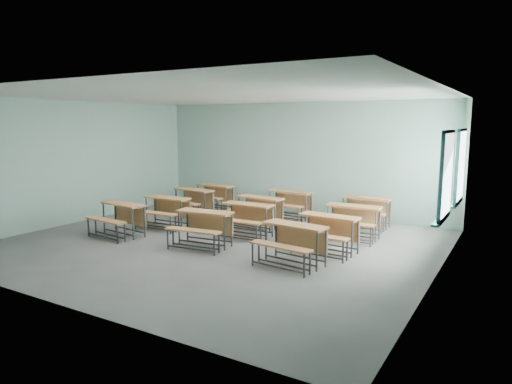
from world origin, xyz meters
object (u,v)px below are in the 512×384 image
at_px(desk_unit_r2c1, 258,207).
at_px(desk_unit_r0c1, 202,223).
at_px(desk_unit_r3c0, 213,193).
at_px(desk_unit_r3c2, 365,207).
at_px(desk_unit_r2c0, 191,198).
at_px(desk_unit_r0c0, 120,214).
at_px(desk_unit_r3c1, 288,200).
at_px(desk_unit_r1c1, 246,215).
at_px(desk_unit_r1c2, 327,228).
at_px(desk_unit_r1c0, 165,208).
at_px(desk_unit_r0c2, 292,238).
at_px(desk_unit_r2c2, 352,217).

bearing_deg(desk_unit_r2c1, desk_unit_r0c1, -86.76).
relative_size(desk_unit_r3c0, desk_unit_r3c2, 1.05).
bearing_deg(desk_unit_r2c1, desk_unit_r2c0, 179.24).
height_order(desk_unit_r0c1, desk_unit_r3c2, same).
bearing_deg(desk_unit_r0c0, desk_unit_r3c1, 63.30).
distance_m(desk_unit_r0c0, desk_unit_r3c2, 6.00).
height_order(desk_unit_r1c1, desk_unit_r1c2, same).
xyz_separation_m(desk_unit_r3c0, desk_unit_r3c2, (4.67, 0.07, 0.00)).
distance_m(desk_unit_r1c2, desk_unit_r3c2, 2.67).
height_order(desk_unit_r2c0, desk_unit_r3c1, same).
relative_size(desk_unit_r1c0, desk_unit_r3c1, 0.99).
distance_m(desk_unit_r0c2, desk_unit_r2c2, 2.44).
bearing_deg(desk_unit_r0c2, desk_unit_r3c0, 147.65).
relative_size(desk_unit_r1c2, desk_unit_r2c2, 1.02).
height_order(desk_unit_r1c1, desk_unit_r2c1, same).
bearing_deg(desk_unit_r0c2, desk_unit_r2c0, 156.69).
height_order(desk_unit_r0c2, desk_unit_r1c1, same).
bearing_deg(desk_unit_r3c1, desk_unit_r0c0, -121.34).
height_order(desk_unit_r0c0, desk_unit_r1c2, same).
bearing_deg(desk_unit_r3c1, desk_unit_r2c2, -26.87).
bearing_deg(desk_unit_r1c2, desk_unit_r0c0, -163.01).
bearing_deg(desk_unit_r3c2, desk_unit_r2c0, -166.30).
height_order(desk_unit_r0c2, desk_unit_r1c2, same).
relative_size(desk_unit_r1c0, desk_unit_r3c0, 0.98).
height_order(desk_unit_r0c2, desk_unit_r3c0, same).
relative_size(desk_unit_r2c2, desk_unit_r3c1, 0.99).
relative_size(desk_unit_r0c1, desk_unit_r3c0, 1.01).
bearing_deg(desk_unit_r0c2, desk_unit_r3c1, 124.60).
xyz_separation_m(desk_unit_r1c2, desk_unit_r3c0, (-4.72, 2.59, 0.00)).
relative_size(desk_unit_r0c1, desk_unit_r1c0, 1.04).
bearing_deg(desk_unit_r0c0, desk_unit_r2c0, 97.54).
bearing_deg(desk_unit_r2c1, desk_unit_r1c2, -23.68).
xyz_separation_m(desk_unit_r0c2, desk_unit_r2c0, (-4.45, 2.61, 0.00)).
relative_size(desk_unit_r0c2, desk_unit_r3c0, 1.03).
relative_size(desk_unit_r0c1, desk_unit_r3c2, 1.06).
xyz_separation_m(desk_unit_r2c0, desk_unit_r3c1, (2.53, 1.07, 0.00)).
distance_m(desk_unit_r0c1, desk_unit_r2c2, 3.38).
height_order(desk_unit_r0c1, desk_unit_r2c0, same).
distance_m(desk_unit_r0c2, desk_unit_r2c1, 3.19).
bearing_deg(desk_unit_r0c2, desk_unit_r3c2, 93.90).
height_order(desk_unit_r3c1, desk_unit_r3c2, same).
bearing_deg(desk_unit_r2c0, desk_unit_r0c1, -41.40).
relative_size(desk_unit_r1c2, desk_unit_r3c0, 0.99).
relative_size(desk_unit_r0c2, desk_unit_r2c2, 1.05).
bearing_deg(desk_unit_r0c0, desk_unit_r1c0, 82.75).
bearing_deg(desk_unit_r2c1, desk_unit_r3c2, 35.22).
xyz_separation_m(desk_unit_r2c0, desk_unit_r2c1, (2.32, -0.23, 0.00)).
bearing_deg(desk_unit_r0c1, desk_unit_r0c2, -10.14).
distance_m(desk_unit_r0c0, desk_unit_r0c2, 4.43).
bearing_deg(desk_unit_r1c2, desk_unit_r1c1, 175.04).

